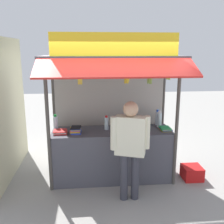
{
  "coord_description": "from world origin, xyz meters",
  "views": [
    {
      "loc": [
        -0.42,
        -4.49,
        2.38
      ],
      "look_at": [
        0.0,
        0.0,
        1.29
      ],
      "focal_mm": 41.37,
      "sensor_mm": 36.0,
      "label": 1
    }
  ],
  "objects_px": {
    "banana_bunch_leftmost": "(127,79)",
    "water_bottle_far_right": "(142,122)",
    "water_bottle_mid_right": "(128,120)",
    "magazine_stack_center": "(60,132)",
    "water_bottle_front_right": "(158,118)",
    "vendor_person": "(130,142)",
    "water_bottle_left": "(56,123)",
    "magazine_stack_mid_left": "(165,129)",
    "banana_bunch_inner_left": "(168,76)",
    "magazine_stack_back_right": "(76,130)",
    "banana_bunch_rightmost": "(80,79)",
    "plastic_crate": "(192,173)",
    "banana_bunch_inner_right": "(150,79)",
    "water_bottle_front_left": "(106,123)",
    "water_bottle_right": "(159,120)"
  },
  "relations": [
    {
      "from": "banana_bunch_inner_left",
      "to": "water_bottle_mid_right",
      "type": "bearing_deg",
      "value": 132.11
    },
    {
      "from": "banana_bunch_leftmost",
      "to": "plastic_crate",
      "type": "bearing_deg",
      "value": 11.11
    },
    {
      "from": "water_bottle_left",
      "to": "banana_bunch_leftmost",
      "type": "xyz_separation_m",
      "value": [
        1.22,
        -0.58,
        0.86
      ]
    },
    {
      "from": "water_bottle_front_right",
      "to": "banana_bunch_inner_right",
      "type": "relative_size",
      "value": 0.98
    },
    {
      "from": "banana_bunch_leftmost",
      "to": "water_bottle_far_right",
      "type": "bearing_deg",
      "value": 54.97
    },
    {
      "from": "water_bottle_left",
      "to": "banana_bunch_inner_left",
      "type": "height_order",
      "value": "banana_bunch_inner_left"
    },
    {
      "from": "plastic_crate",
      "to": "water_bottle_left",
      "type": "bearing_deg",
      "value": 172.62
    },
    {
      "from": "water_bottle_right",
      "to": "water_bottle_front_left",
      "type": "bearing_deg",
      "value": -176.32
    },
    {
      "from": "magazine_stack_center",
      "to": "banana_bunch_inner_right",
      "type": "height_order",
      "value": "banana_bunch_inner_right"
    },
    {
      "from": "water_bottle_front_left",
      "to": "magazine_stack_center",
      "type": "distance_m",
      "value": 0.85
    },
    {
      "from": "water_bottle_front_left",
      "to": "banana_bunch_inner_left",
      "type": "xyz_separation_m",
      "value": [
        0.96,
        -0.52,
        0.91
      ]
    },
    {
      "from": "water_bottle_mid_right",
      "to": "water_bottle_front_right",
      "type": "distance_m",
      "value": 0.62
    },
    {
      "from": "water_bottle_front_right",
      "to": "banana_bunch_leftmost",
      "type": "bearing_deg",
      "value": -135.09
    },
    {
      "from": "water_bottle_front_left",
      "to": "banana_bunch_leftmost",
      "type": "distance_m",
      "value": 1.05
    },
    {
      "from": "vendor_person",
      "to": "plastic_crate",
      "type": "relative_size",
      "value": 4.62
    },
    {
      "from": "water_bottle_far_right",
      "to": "vendor_person",
      "type": "distance_m",
      "value": 0.95
    },
    {
      "from": "banana_bunch_inner_right",
      "to": "plastic_crate",
      "type": "distance_m",
      "value": 2.05
    },
    {
      "from": "water_bottle_mid_right",
      "to": "water_bottle_far_right",
      "type": "distance_m",
      "value": 0.27
    },
    {
      "from": "magazine_stack_mid_left",
      "to": "banana_bunch_inner_left",
      "type": "height_order",
      "value": "banana_bunch_inner_left"
    },
    {
      "from": "water_bottle_left",
      "to": "banana_bunch_inner_right",
      "type": "bearing_deg",
      "value": -20.09
    },
    {
      "from": "water_bottle_left",
      "to": "banana_bunch_leftmost",
      "type": "bearing_deg",
      "value": -25.62
    },
    {
      "from": "magazine_stack_mid_left",
      "to": "plastic_crate",
      "type": "relative_size",
      "value": 0.77
    },
    {
      "from": "water_bottle_mid_right",
      "to": "magazine_stack_back_right",
      "type": "distance_m",
      "value": 1.0
    },
    {
      "from": "water_bottle_mid_right",
      "to": "water_bottle_right",
      "type": "bearing_deg",
      "value": -1.96
    },
    {
      "from": "magazine_stack_back_right",
      "to": "vendor_person",
      "type": "xyz_separation_m",
      "value": [
        0.87,
        -0.68,
        -0.01
      ]
    },
    {
      "from": "banana_bunch_leftmost",
      "to": "vendor_person",
      "type": "relative_size",
      "value": 0.18
    },
    {
      "from": "water_bottle_far_right",
      "to": "magazine_stack_mid_left",
      "type": "xyz_separation_m",
      "value": [
        0.4,
        -0.18,
        -0.08
      ]
    },
    {
      "from": "plastic_crate",
      "to": "water_bottle_mid_right",
      "type": "bearing_deg",
      "value": 163.79
    },
    {
      "from": "banana_bunch_inner_right",
      "to": "water_bottle_front_right",
      "type": "bearing_deg",
      "value": 63.83
    },
    {
      "from": "water_bottle_front_right",
      "to": "magazine_stack_center",
      "type": "bearing_deg",
      "value": -169.06
    },
    {
      "from": "magazine_stack_back_right",
      "to": "plastic_crate",
      "type": "xyz_separation_m",
      "value": [
        2.16,
        -0.13,
        -0.87
      ]
    },
    {
      "from": "magazine_stack_mid_left",
      "to": "banana_bunch_rightmost",
      "type": "distance_m",
      "value": 1.85
    },
    {
      "from": "water_bottle_left",
      "to": "banana_bunch_inner_left",
      "type": "xyz_separation_m",
      "value": [
        1.89,
        -0.59,
        0.9
      ]
    },
    {
      "from": "plastic_crate",
      "to": "water_bottle_far_right",
      "type": "bearing_deg",
      "value": 161.17
    },
    {
      "from": "banana_bunch_leftmost",
      "to": "banana_bunch_rightmost",
      "type": "bearing_deg",
      "value": -179.92
    },
    {
      "from": "water_bottle_left",
      "to": "magazine_stack_center",
      "type": "distance_m",
      "value": 0.26
    },
    {
      "from": "water_bottle_mid_right",
      "to": "magazine_stack_mid_left",
      "type": "distance_m",
      "value": 0.71
    },
    {
      "from": "banana_bunch_inner_left",
      "to": "banana_bunch_leftmost",
      "type": "distance_m",
      "value": 0.67
    },
    {
      "from": "water_bottle_left",
      "to": "banana_bunch_rightmost",
      "type": "distance_m",
      "value": 1.15
    },
    {
      "from": "banana_bunch_leftmost",
      "to": "plastic_crate",
      "type": "distance_m",
      "value": 2.25
    },
    {
      "from": "water_bottle_mid_right",
      "to": "water_bottle_left",
      "type": "bearing_deg",
      "value": -179.32
    },
    {
      "from": "magazine_stack_back_right",
      "to": "banana_bunch_rightmost",
      "type": "distance_m",
      "value": 1.03
    },
    {
      "from": "water_bottle_mid_right",
      "to": "banana_bunch_inner_right",
      "type": "relative_size",
      "value": 0.97
    },
    {
      "from": "banana_bunch_inner_left",
      "to": "vendor_person",
      "type": "height_order",
      "value": "banana_bunch_inner_left"
    },
    {
      "from": "water_bottle_mid_right",
      "to": "magazine_stack_center",
      "type": "height_order",
      "value": "water_bottle_mid_right"
    },
    {
      "from": "vendor_person",
      "to": "magazine_stack_mid_left",
      "type": "bearing_deg",
      "value": 61.61
    },
    {
      "from": "vendor_person",
      "to": "water_bottle_left",
      "type": "bearing_deg",
      "value": 164.15
    },
    {
      "from": "water_bottle_front_left",
      "to": "banana_bunch_inner_left",
      "type": "height_order",
      "value": "banana_bunch_inner_left"
    },
    {
      "from": "water_bottle_mid_right",
      "to": "banana_bunch_leftmost",
      "type": "bearing_deg",
      "value": -102.0
    },
    {
      "from": "water_bottle_mid_right",
      "to": "banana_bunch_leftmost",
      "type": "xyz_separation_m",
      "value": [
        -0.13,
        -0.6,
        0.85
      ]
    }
  ]
}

